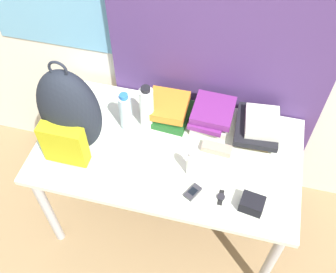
{
  "coord_description": "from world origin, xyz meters",
  "views": [
    {
      "loc": [
        0.29,
        -0.79,
        2.3
      ],
      "look_at": [
        0.0,
        0.36,
        0.81
      ],
      "focal_mm": 42.0,
      "sensor_mm": 36.0,
      "label": 1
    }
  ],
  "objects_px": {
    "book_stack_left": "(168,109)",
    "sports_bottle": "(147,108)",
    "book_stack_right": "(259,126)",
    "wristwatch": "(221,197)",
    "water_bottle": "(126,112)",
    "camera_pouch": "(252,204)",
    "backpack": "(69,115)",
    "sunglasses_case": "(217,149)",
    "cell_phone": "(193,192)",
    "sunscreen_bottle": "(191,164)",
    "book_stack_center": "(211,116)"
  },
  "relations": [
    {
      "from": "water_bottle",
      "to": "sunscreen_bottle",
      "type": "distance_m",
      "value": 0.44
    },
    {
      "from": "cell_phone",
      "to": "camera_pouch",
      "type": "height_order",
      "value": "camera_pouch"
    },
    {
      "from": "book_stack_center",
      "to": "camera_pouch",
      "type": "height_order",
      "value": "book_stack_center"
    },
    {
      "from": "sports_bottle",
      "to": "sunglasses_case",
      "type": "relative_size",
      "value": 1.77
    },
    {
      "from": "sunglasses_case",
      "to": "sports_bottle",
      "type": "bearing_deg",
      "value": 167.66
    },
    {
      "from": "book_stack_right",
      "to": "water_bottle",
      "type": "height_order",
      "value": "water_bottle"
    },
    {
      "from": "book_stack_left",
      "to": "sports_bottle",
      "type": "bearing_deg",
      "value": -137.81
    },
    {
      "from": "wristwatch",
      "to": "book_stack_left",
      "type": "bearing_deg",
      "value": 129.76
    },
    {
      "from": "book_stack_center",
      "to": "cell_phone",
      "type": "distance_m",
      "value": 0.44
    },
    {
      "from": "sports_bottle",
      "to": "wristwatch",
      "type": "distance_m",
      "value": 0.58
    },
    {
      "from": "book_stack_left",
      "to": "sunglasses_case",
      "type": "distance_m",
      "value": 0.34
    },
    {
      "from": "book_stack_left",
      "to": "water_bottle",
      "type": "bearing_deg",
      "value": -148.01
    },
    {
      "from": "book_stack_center",
      "to": "cell_phone",
      "type": "relative_size",
      "value": 2.48
    },
    {
      "from": "sunscreen_bottle",
      "to": "cell_phone",
      "type": "distance_m",
      "value": 0.13
    },
    {
      "from": "sports_bottle",
      "to": "sunglasses_case",
      "type": "bearing_deg",
      "value": -12.34
    },
    {
      "from": "book_stack_right",
      "to": "sunglasses_case",
      "type": "bearing_deg",
      "value": -138.98
    },
    {
      "from": "camera_pouch",
      "to": "wristwatch",
      "type": "relative_size",
      "value": 1.42
    },
    {
      "from": "book_stack_left",
      "to": "camera_pouch",
      "type": "height_order",
      "value": "book_stack_left"
    },
    {
      "from": "backpack",
      "to": "book_stack_right",
      "type": "distance_m",
      "value": 0.94
    },
    {
      "from": "book_stack_left",
      "to": "water_bottle",
      "type": "distance_m",
      "value": 0.23
    },
    {
      "from": "backpack",
      "to": "sports_bottle",
      "type": "height_order",
      "value": "backpack"
    },
    {
      "from": "book_stack_right",
      "to": "wristwatch",
      "type": "height_order",
      "value": "book_stack_right"
    },
    {
      "from": "water_bottle",
      "to": "book_stack_right",
      "type": "bearing_deg",
      "value": 9.73
    },
    {
      "from": "book_stack_left",
      "to": "cell_phone",
      "type": "bearing_deg",
      "value": -62.63
    },
    {
      "from": "sunscreen_bottle",
      "to": "cell_phone",
      "type": "bearing_deg",
      "value": -72.23
    },
    {
      "from": "backpack",
      "to": "wristwatch",
      "type": "bearing_deg",
      "value": -9.29
    },
    {
      "from": "cell_phone",
      "to": "backpack",
      "type": "bearing_deg",
      "value": 168.16
    },
    {
      "from": "cell_phone",
      "to": "sunglasses_case",
      "type": "bearing_deg",
      "value": 76.2
    },
    {
      "from": "wristwatch",
      "to": "sunglasses_case",
      "type": "bearing_deg",
      "value": 103.96
    },
    {
      "from": "sports_bottle",
      "to": "camera_pouch",
      "type": "relative_size",
      "value": 2.35
    },
    {
      "from": "sunscreen_bottle",
      "to": "camera_pouch",
      "type": "bearing_deg",
      "value": -20.8
    },
    {
      "from": "book_stack_center",
      "to": "camera_pouch",
      "type": "distance_m",
      "value": 0.52
    },
    {
      "from": "book_stack_center",
      "to": "wristwatch",
      "type": "bearing_deg",
      "value": -73.74
    },
    {
      "from": "water_bottle",
      "to": "sunglasses_case",
      "type": "height_order",
      "value": "water_bottle"
    },
    {
      "from": "wristwatch",
      "to": "sports_bottle",
      "type": "bearing_deg",
      "value": 142.4
    },
    {
      "from": "backpack",
      "to": "sunscreen_bottle",
      "type": "bearing_deg",
      "value": -2.26
    },
    {
      "from": "backpack",
      "to": "sports_bottle",
      "type": "distance_m",
      "value": 0.39
    },
    {
      "from": "backpack",
      "to": "cell_phone",
      "type": "relative_size",
      "value": 5.63
    },
    {
      "from": "book_stack_left",
      "to": "backpack",
      "type": "bearing_deg",
      "value": -142.33
    },
    {
      "from": "backpack",
      "to": "sunglasses_case",
      "type": "distance_m",
      "value": 0.73
    },
    {
      "from": "sunglasses_case",
      "to": "book_stack_left",
      "type": "bearing_deg",
      "value": 150.18
    },
    {
      "from": "book_stack_right",
      "to": "backpack",
      "type": "bearing_deg",
      "value": -161.06
    },
    {
      "from": "book_stack_center",
      "to": "wristwatch",
      "type": "relative_size",
      "value": 2.96
    },
    {
      "from": "book_stack_center",
      "to": "camera_pouch",
      "type": "relative_size",
      "value": 2.08
    },
    {
      "from": "wristwatch",
      "to": "book_stack_center",
      "type": "bearing_deg",
      "value": 106.26
    },
    {
      "from": "water_bottle",
      "to": "cell_phone",
      "type": "xyz_separation_m",
      "value": [
        0.42,
        -0.31,
        -0.1
      ]
    },
    {
      "from": "book_stack_left",
      "to": "sunscreen_bottle",
      "type": "bearing_deg",
      "value": -59.8
    },
    {
      "from": "backpack",
      "to": "book_stack_left",
      "type": "bearing_deg",
      "value": 37.67
    },
    {
      "from": "water_bottle",
      "to": "camera_pouch",
      "type": "height_order",
      "value": "water_bottle"
    },
    {
      "from": "wristwatch",
      "to": "camera_pouch",
      "type": "bearing_deg",
      "value": -6.56
    }
  ]
}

